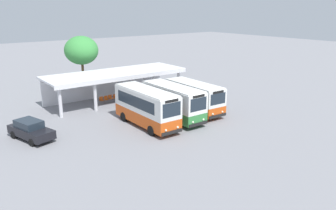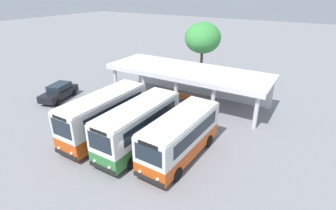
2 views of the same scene
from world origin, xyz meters
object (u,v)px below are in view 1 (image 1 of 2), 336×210
(city_bus_second_in_row, at_px, (173,101))
(waiting_chair_fourth_seat, at_px, (115,97))
(waiting_chair_end_by_column, at_px, (102,100))
(waiting_chair_second_from_end, at_px, (106,99))
(waiting_chair_fifth_seat, at_px, (120,96))
(waiting_chair_middle_seat, at_px, (110,98))
(parked_car_flank, at_px, (31,130))
(waiting_chair_far_end_seat, at_px, (124,96))
(city_bus_nearest_orange, at_px, (146,106))
(city_bus_middle_cream, at_px, (194,96))

(city_bus_second_in_row, distance_m, waiting_chair_fourth_seat, 9.29)
(city_bus_second_in_row, bearing_deg, waiting_chair_end_by_column, 109.51)
(waiting_chair_second_from_end, bearing_deg, waiting_chair_fifth_seat, 0.13)
(waiting_chair_second_from_end, bearing_deg, waiting_chair_middle_seat, 10.84)
(parked_car_flank, distance_m, waiting_chair_second_from_end, 11.76)
(waiting_chair_second_from_end, bearing_deg, waiting_chair_end_by_column, -179.18)
(waiting_chair_end_by_column, distance_m, waiting_chair_second_from_end, 0.59)
(waiting_chair_second_from_end, distance_m, waiting_chair_far_end_seat, 2.37)
(waiting_chair_second_from_end, height_order, waiting_chair_fourth_seat, same)
(waiting_chair_second_from_end, bearing_deg, waiting_chair_far_end_seat, 2.61)
(city_bus_second_in_row, xyz_separation_m, waiting_chair_far_end_seat, (-0.23, 9.14, -1.32))
(waiting_chair_fifth_seat, distance_m, waiting_chair_far_end_seat, 0.60)
(city_bus_nearest_orange, bearing_deg, waiting_chair_fourth_seat, 79.38)
(city_bus_nearest_orange, distance_m, city_bus_middle_cream, 6.33)
(city_bus_middle_cream, height_order, waiting_chair_middle_seat, city_bus_middle_cream)
(waiting_chair_end_by_column, bearing_deg, city_bus_middle_cream, -53.42)
(waiting_chair_fourth_seat, height_order, waiting_chair_far_end_seat, same)
(city_bus_second_in_row, xyz_separation_m, waiting_chair_fifth_seat, (-0.83, 9.03, -1.32))
(city_bus_middle_cream, relative_size, waiting_chair_second_from_end, 8.58)
(waiting_chair_middle_seat, distance_m, waiting_chair_far_end_seat, 1.78)
(city_bus_middle_cream, distance_m, waiting_chair_second_from_end, 10.38)
(waiting_chair_middle_seat, relative_size, waiting_chair_fourth_seat, 1.00)
(city_bus_second_in_row, bearing_deg, waiting_chair_second_from_end, 106.09)
(city_bus_middle_cream, xyz_separation_m, waiting_chair_second_from_end, (-5.75, 8.56, -1.21))
(parked_car_flank, bearing_deg, city_bus_middle_cream, -8.78)
(city_bus_nearest_orange, height_order, waiting_chair_fifth_seat, city_bus_nearest_orange)
(parked_car_flank, distance_m, waiting_chair_middle_seat, 12.33)
(city_bus_middle_cream, height_order, waiting_chair_fourth_seat, city_bus_middle_cream)
(city_bus_nearest_orange, height_order, waiting_chair_far_end_seat, city_bus_nearest_orange)
(waiting_chair_second_from_end, relative_size, waiting_chair_fifth_seat, 1.00)
(waiting_chair_second_from_end, height_order, waiting_chair_middle_seat, same)
(parked_car_flank, height_order, waiting_chair_end_by_column, parked_car_flank)
(city_bus_middle_cream, xyz_separation_m, parked_car_flank, (-15.79, 2.44, -0.90))
(parked_car_flank, distance_m, waiting_chair_end_by_column, 11.26)
(waiting_chair_fifth_seat, bearing_deg, waiting_chair_middle_seat, 174.72)
(city_bus_second_in_row, height_order, parked_car_flank, city_bus_second_in_row)
(waiting_chair_fifth_seat, bearing_deg, waiting_chair_fourth_seat, 174.65)
(city_bus_nearest_orange, relative_size, waiting_chair_second_from_end, 9.07)
(city_bus_nearest_orange, distance_m, waiting_chair_fifth_seat, 9.56)
(waiting_chair_end_by_column, relative_size, waiting_chair_middle_seat, 1.00)
(waiting_chair_end_by_column, xyz_separation_m, waiting_chair_fourth_seat, (1.78, 0.07, 0.00))
(waiting_chair_end_by_column, height_order, waiting_chair_second_from_end, same)
(waiting_chair_second_from_end, relative_size, waiting_chair_middle_seat, 1.00)
(waiting_chair_second_from_end, xyz_separation_m, waiting_chair_fifth_seat, (1.78, 0.00, 0.00))
(parked_car_flank, height_order, waiting_chair_fifth_seat, parked_car_flank)
(parked_car_flank, relative_size, waiting_chair_fourth_seat, 5.50)
(waiting_chair_fourth_seat, xyz_separation_m, waiting_chair_fifth_seat, (0.59, -0.06, 0.00))
(waiting_chair_second_from_end, bearing_deg, parked_car_flank, -148.65)
(city_bus_nearest_orange, relative_size, waiting_chair_fifth_seat, 9.07)
(waiting_chair_fourth_seat, relative_size, waiting_chair_fifth_seat, 1.00)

